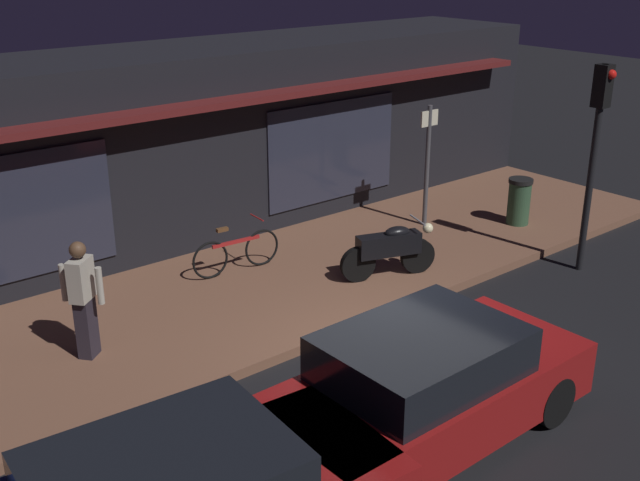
{
  "coord_description": "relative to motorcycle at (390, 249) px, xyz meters",
  "views": [
    {
      "loc": [
        -6.68,
        -6.65,
        5.49
      ],
      "look_at": [
        0.75,
        2.4,
        0.95
      ],
      "focal_mm": 43.81,
      "sensor_mm": 36.0,
      "label": 1
    }
  ],
  "objects": [
    {
      "name": "ground_plane",
      "position": [
        -1.91,
        -1.96,
        -0.65
      ],
      "size": [
        60.0,
        60.0,
        0.0
      ],
      "primitive_type": "plane",
      "color": "black"
    },
    {
      "name": "sidewalk_slab",
      "position": [
        -1.91,
        1.04,
        -0.57
      ],
      "size": [
        18.0,
        4.0,
        0.15
      ],
      "primitive_type": "cube",
      "color": "brown",
      "rests_on": "ground_plane"
    },
    {
      "name": "storefront_building",
      "position": [
        -1.91,
        4.43,
        1.16
      ],
      "size": [
        18.0,
        3.3,
        3.6
      ],
      "color": "black",
      "rests_on": "ground_plane"
    },
    {
      "name": "motorcycle",
      "position": [
        0.0,
        0.0,
        0.0
      ],
      "size": [
        1.64,
        0.78,
        0.97
      ],
      "color": "black",
      "rests_on": "sidewalk_slab"
    },
    {
      "name": "bicycle_parked",
      "position": [
        -1.89,
        1.8,
        -0.14
      ],
      "size": [
        1.66,
        0.42,
        0.91
      ],
      "color": "black",
      "rests_on": "sidewalk_slab"
    },
    {
      "name": "person_photographer",
      "position": [
        -5.06,
        0.68,
        0.38
      ],
      "size": [
        0.45,
        0.53,
        1.67
      ],
      "color": "#28232D",
      "rests_on": "sidewalk_slab"
    },
    {
      "name": "sign_post",
      "position": [
        2.32,
        1.4,
        0.86
      ],
      "size": [
        0.44,
        0.09,
        2.4
      ],
      "color": "#47474C",
      "rests_on": "sidewalk_slab"
    },
    {
      "name": "trash_bin",
      "position": [
        3.82,
        0.26,
        -0.03
      ],
      "size": [
        0.48,
        0.48,
        0.93
      ],
      "color": "#2D4C33",
      "rests_on": "sidewalk_slab"
    },
    {
      "name": "traffic_light_pole",
      "position": [
        3.07,
        -1.68,
        1.83
      ],
      "size": [
        0.24,
        0.33,
        3.6
      ],
      "color": "black",
      "rests_on": "ground_plane"
    },
    {
      "name": "parked_car_across",
      "position": [
        -2.74,
        -3.41,
        0.06
      ],
      "size": [
        4.12,
        1.81,
        1.42
      ],
      "color": "black",
      "rests_on": "ground_plane"
    }
  ]
}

